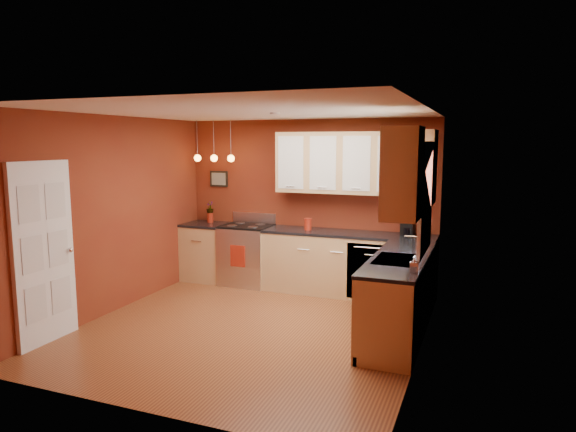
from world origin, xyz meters
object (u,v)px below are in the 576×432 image
at_px(coffee_maker, 408,227).
at_px(gas_range, 247,254).
at_px(red_canister, 308,224).
at_px(sink, 398,261).
at_px(soap_pump, 414,265).

bearing_deg(coffee_maker, gas_range, -168.85).
relative_size(red_canister, coffee_maker, 0.67).
distance_m(sink, soap_pump, 0.61).
relative_size(sink, red_canister, 3.94).
distance_m(gas_range, coffee_maker, 2.57).
height_order(gas_range, soap_pump, same).
relative_size(red_canister, soap_pump, 1.04).
bearing_deg(sink, red_canister, 137.01).
relative_size(sink, coffee_maker, 2.65).
bearing_deg(gas_range, soap_pump, -35.55).
bearing_deg(red_canister, soap_pump, -47.88).
bearing_deg(red_canister, coffee_maker, 2.60).
xyz_separation_m(sink, coffee_maker, (-0.12, 1.55, 0.15)).
bearing_deg(sink, coffee_maker, 94.36).
bearing_deg(soap_pump, red_canister, 132.12).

